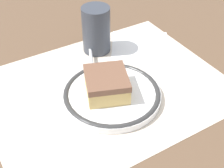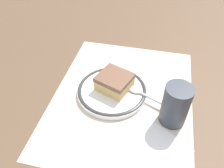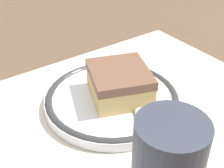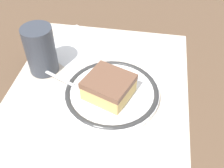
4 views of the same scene
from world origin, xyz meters
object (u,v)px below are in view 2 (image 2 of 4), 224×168
Objects in this scene: plate at (112,91)px; napkin at (150,149)px; spoon at (145,95)px; cup at (175,107)px; cake_slice at (114,82)px.

plate is 1.35× the size of napkin.
plate is 1.26× the size of spoon.
plate is at bearing 71.18° from cup.
cup is 0.76× the size of napkin.
spoon is 0.14m from napkin.
spoon is at bearing 55.12° from cup.
cake_slice is 0.09m from spoon.
spoon is (-0.00, -0.09, 0.01)m from plate.
cup is (-0.06, -0.15, 0.01)m from cake_slice.
cup is at bearing -108.82° from plate.
napkin is (-0.09, 0.04, -0.04)m from cup.
plate is 0.19m from napkin.
cake_slice is 0.75× the size of napkin.
spoon is 0.09m from cup.
napkin is (-0.15, -0.11, -0.03)m from cake_slice.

